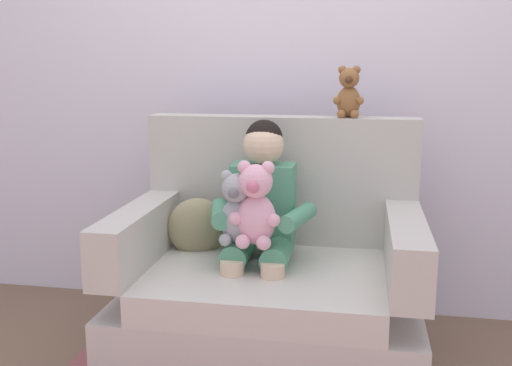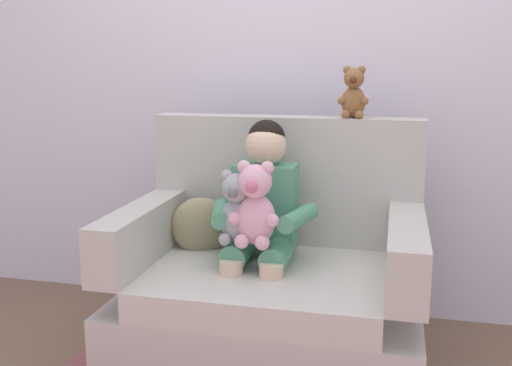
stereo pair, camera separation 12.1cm
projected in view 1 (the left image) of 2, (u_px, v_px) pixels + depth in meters
ground_plane at (269, 366)px, 2.49m from camera, size 8.00×8.00×0.00m
back_wall at (292, 54)px, 2.91m from camera, size 6.00×0.10×2.60m
armchair at (271, 289)px, 2.47m from camera, size 1.21×0.85×1.02m
seated_child at (261, 211)px, 2.43m from camera, size 0.45×0.39×0.82m
plush_grey at (237, 210)px, 2.30m from camera, size 0.17×0.14×0.29m
plush_pink at (256, 207)px, 2.27m from camera, size 0.20×0.16×0.34m
plush_brown_on_backrest at (349, 94)px, 2.55m from camera, size 0.13×0.11×0.22m
throw_pillow at (197, 227)px, 2.59m from camera, size 0.28×0.19×0.26m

